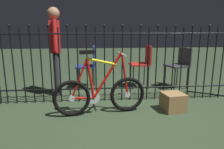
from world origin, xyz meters
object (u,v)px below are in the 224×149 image
bicycle (100,93)px  chair_navy (89,63)px  chair_charcoal (180,63)px  person_visitor (55,44)px  chair_red (143,62)px  display_crate (173,102)px

bicycle → chair_navy: (-0.18, 1.33, 0.21)m
chair_charcoal → person_visitor: size_ratio=0.53×
chair_red → chair_charcoal: chair_red is taller
bicycle → chair_red: 1.62m
chair_red → chair_navy: size_ratio=0.99×
bicycle → chair_charcoal: 2.07m
person_visitor → display_crate: person_visitor is taller
chair_red → display_crate: 1.37m
chair_red → display_crate: chair_red is taller
chair_navy → display_crate: (1.26, -1.31, -0.39)m
chair_red → chair_charcoal: bearing=-7.8°
chair_red → chair_navy: bearing=179.0°
chair_navy → display_crate: bearing=-46.1°
chair_charcoal → display_crate: chair_charcoal is taller
chair_navy → chair_charcoal: 1.85m
bicycle → chair_charcoal: bearing=36.1°
chair_navy → chair_charcoal: (1.84, -0.12, -0.01)m
person_visitor → chair_navy: bearing=31.7°
chair_navy → person_visitor: bearing=-148.3°
chair_red → person_visitor: 1.77m
chair_charcoal → person_visitor: 2.48m
chair_red → chair_charcoal: 0.75m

